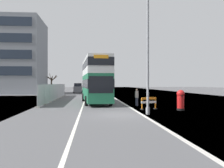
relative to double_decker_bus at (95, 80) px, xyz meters
The scene contains 13 objects.
ground 11.28m from the double_decker_bus, 79.98° to the right, with size 140.00×280.00×0.10m.
double_decker_bus is the anchor object (origin of this frame).
lamppost_foreground 11.60m from the double_decker_bus, 71.80° to the right, with size 0.29×0.70×8.72m.
red_pillar_postbox 11.10m from the double_decker_bus, 50.66° to the right, with size 0.66×0.66×1.72m.
roadworks_barrier 8.93m from the double_decker_bus, 58.93° to the right, with size 1.52×0.82×1.05m.
construction_site_fence 8.65m from the double_decker_bus, 129.72° to the left, with size 0.44×24.00×2.20m.
car_oncoming_near 14.57m from the double_decker_bus, 86.92° to the left, with size 2.02×4.46×2.10m.
car_receding_mid 23.96m from the double_decker_bus, 89.46° to the left, with size 1.91×4.16×2.22m.
car_receding_far 31.66m from the double_decker_bus, 96.46° to the left, with size 2.08×4.40×2.31m.
car_far_side 38.35m from the double_decker_bus, 88.92° to the left, with size 2.05×4.31×2.14m.
bare_tree_far_verge_near 26.41m from the double_decker_bus, 118.11° to the left, with size 1.76×2.33×5.36m.
bare_tree_far_verge_mid 34.70m from the double_decker_bus, 106.82° to the left, with size 2.90×2.81×4.73m.
pedestrian_at_kerb 6.05m from the double_decker_bus, 45.46° to the right, with size 0.34×0.34×1.73m.
Camera 1 is at (-1.92, -17.99, 2.26)m, focal length 40.32 mm.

